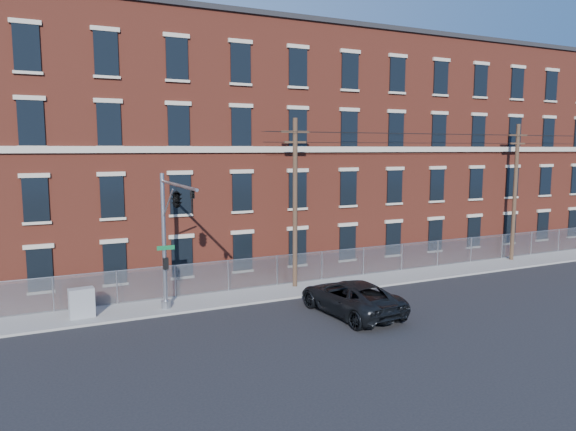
% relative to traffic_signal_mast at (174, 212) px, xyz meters
% --- Properties ---
extents(ground, '(140.00, 140.00, 0.00)m').
position_rel_traffic_signal_mast_xyz_m(ground, '(6.00, -2.18, -5.39)').
color(ground, black).
rests_on(ground, ground).
extents(sidewalk, '(65.00, 3.00, 0.12)m').
position_rel_traffic_signal_mast_xyz_m(sidewalk, '(18.00, 2.82, -5.33)').
color(sidewalk, gray).
rests_on(sidewalk, ground).
extents(mill_building, '(55.30, 14.32, 16.30)m').
position_rel_traffic_signal_mast_xyz_m(mill_building, '(18.00, 11.75, 2.76)').
color(mill_building, maroon).
rests_on(mill_building, ground).
extents(chain_link_fence, '(59.06, 0.06, 1.85)m').
position_rel_traffic_signal_mast_xyz_m(chain_link_fence, '(18.00, 4.12, -4.33)').
color(chain_link_fence, '#A5A8AD').
rests_on(chain_link_fence, ground).
extents(traffic_signal_mast, '(0.90, 6.75, 7.00)m').
position_rel_traffic_signal_mast_xyz_m(traffic_signal_mast, '(0.00, 0.00, 0.00)').
color(traffic_signal_mast, '#9EA0A5').
rests_on(traffic_signal_mast, ground).
extents(utility_pole_near, '(1.80, 0.28, 10.00)m').
position_rel_traffic_signal_mast_xyz_m(utility_pole_near, '(8.00, 3.42, -0.05)').
color(utility_pole_near, '#453122').
rests_on(utility_pole_near, ground).
extents(utility_pole_mid, '(1.80, 0.28, 10.00)m').
position_rel_traffic_signal_mast_xyz_m(utility_pole_mid, '(26.00, 3.42, -0.05)').
color(utility_pole_mid, '#453122').
rests_on(utility_pole_mid, ground).
extents(overhead_wires, '(40.00, 0.62, 0.62)m').
position_rel_traffic_signal_mast_xyz_m(overhead_wires, '(26.00, 3.42, 3.73)').
color(overhead_wires, black).
rests_on(overhead_wires, ground).
extents(pickup_truck, '(3.41, 6.44, 1.73)m').
position_rel_traffic_signal_mast_xyz_m(pickup_truck, '(8.37, -2.28, -4.53)').
color(pickup_truck, black).
rests_on(pickup_truck, ground).
extents(utility_cabinet, '(1.21, 0.68, 1.46)m').
position_rel_traffic_signal_mast_xyz_m(utility_cabinet, '(-4.06, 2.51, -4.54)').
color(utility_cabinet, gray).
rests_on(utility_cabinet, sidewalk).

